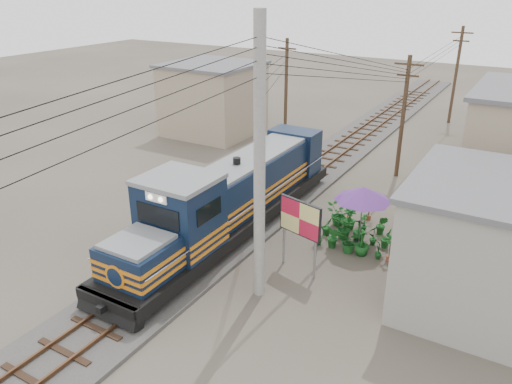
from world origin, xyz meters
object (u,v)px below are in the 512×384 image
Objects in this scene: market_umbrella at (363,194)px; vendor at (415,239)px; locomotive at (230,200)px; billboard at (300,220)px.

vendor is at bearing 3.30° from market_umbrella.
billboard is at bearing -17.92° from locomotive.
vendor is (3.70, 3.46, -1.43)m from billboard.
vendor is (2.34, 0.14, -1.58)m from market_umbrella.
locomotive is at bearing -159.63° from market_umbrella.
locomotive reaches higher than vendor.
market_umbrella is (1.35, 3.33, 0.16)m from billboard.
locomotive is 5.82m from market_umbrella.
locomotive is 4.31m from billboard.
market_umbrella is at bearing -14.65° from vendor.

